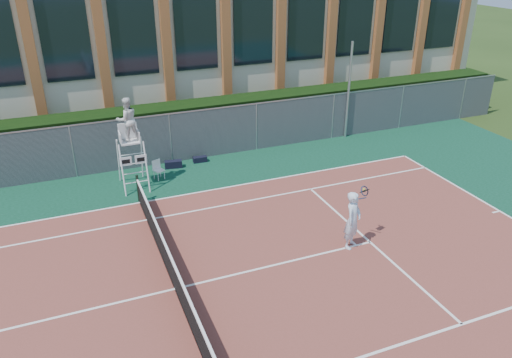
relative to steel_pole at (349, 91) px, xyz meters
name	(u,v)px	position (x,y,z in m)	size (l,w,h in m)	color
ground	(175,290)	(-10.71, -8.70, -2.33)	(120.00, 120.00, 0.00)	#233814
apron	(167,270)	(-10.71, -7.70, -2.33)	(36.00, 20.00, 0.01)	#0C3620
tennis_court	(175,289)	(-10.71, -8.70, -2.31)	(23.77, 10.97, 0.02)	brown
tennis_net	(174,274)	(-10.71, -8.70, -1.80)	(0.10, 11.30, 1.10)	black
fence	(123,145)	(-10.71, 0.10, -1.23)	(40.00, 0.06, 2.20)	#595E60
hedge	(119,136)	(-10.71, 1.30, -1.23)	(40.00, 1.40, 2.20)	black
building	(92,36)	(-10.71, 9.25, 1.81)	(45.00, 10.60, 8.22)	beige
steel_pole	(349,91)	(0.00, 0.00, 0.00)	(0.12, 0.12, 4.66)	#9EA0A5
umpire_chair	(127,122)	(-10.65, -1.65, 0.33)	(1.02, 1.57, 3.65)	white
plastic_chair	(158,168)	(-9.63, -1.34, -1.86)	(0.48, 0.48, 0.80)	silver
sports_bag_near	(173,164)	(-8.80, -0.51, -2.17)	(0.73, 0.29, 0.31)	black
sports_bag_far	(200,159)	(-7.57, -0.35, -2.20)	(0.61, 0.26, 0.24)	black
tennis_player	(353,220)	(-5.02, -8.65, -1.34)	(1.11, 0.85, 1.90)	#D1E5FB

